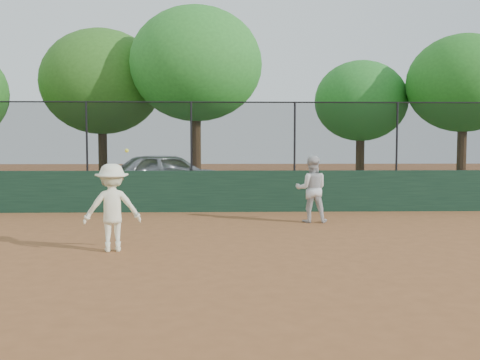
{
  "coord_description": "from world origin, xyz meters",
  "views": [
    {
      "loc": [
        0.46,
        -9.51,
        2.04
      ],
      "look_at": [
        0.8,
        2.2,
        1.2
      ],
      "focal_mm": 40.0,
      "sensor_mm": 36.0,
      "label": 1
    }
  ],
  "objects_px": {
    "parked_car": "(169,175)",
    "player_second": "(311,189)",
    "tree_1": "(102,82)",
    "tree_3": "(361,101)",
    "player_main": "(112,208)",
    "tree_4": "(464,84)",
    "tree_2": "(196,64)"
  },
  "relations": [
    {
      "from": "tree_1",
      "to": "player_main",
      "type": "bearing_deg",
      "value": -76.54
    },
    {
      "from": "player_second",
      "to": "tree_4",
      "type": "height_order",
      "value": "tree_4"
    },
    {
      "from": "player_second",
      "to": "tree_2",
      "type": "distance_m",
      "value": 8.99
    },
    {
      "from": "tree_4",
      "to": "tree_3",
      "type": "bearing_deg",
      "value": 153.8
    },
    {
      "from": "parked_car",
      "to": "player_main",
      "type": "xyz_separation_m",
      "value": [
        -0.05,
        -9.7,
        -0.02
      ]
    },
    {
      "from": "player_main",
      "to": "tree_3",
      "type": "xyz_separation_m",
      "value": [
        7.87,
        12.67,
        2.93
      ]
    },
    {
      "from": "parked_car",
      "to": "tree_4",
      "type": "bearing_deg",
      "value": -101.44
    },
    {
      "from": "tree_2",
      "to": "tree_3",
      "type": "bearing_deg",
      "value": 15.72
    },
    {
      "from": "parked_car",
      "to": "tree_2",
      "type": "xyz_separation_m",
      "value": [
        0.96,
        1.04,
        4.16
      ]
    },
    {
      "from": "tree_2",
      "to": "tree_4",
      "type": "distance_m",
      "value": 10.47
    },
    {
      "from": "player_main",
      "to": "tree_2",
      "type": "xyz_separation_m",
      "value": [
        1.01,
        10.74,
        4.17
      ]
    },
    {
      "from": "player_second",
      "to": "player_main",
      "type": "bearing_deg",
      "value": 43.23
    },
    {
      "from": "tree_2",
      "to": "player_second",
      "type": "bearing_deg",
      "value": -65.65
    },
    {
      "from": "tree_3",
      "to": "tree_4",
      "type": "distance_m",
      "value": 4.04
    },
    {
      "from": "tree_1",
      "to": "tree_4",
      "type": "relative_size",
      "value": 1.06
    },
    {
      "from": "parked_car",
      "to": "tree_4",
      "type": "relative_size",
      "value": 0.78
    },
    {
      "from": "tree_2",
      "to": "tree_3",
      "type": "relative_size",
      "value": 1.32
    },
    {
      "from": "player_main",
      "to": "tree_1",
      "type": "xyz_separation_m",
      "value": [
        -2.91,
        12.16,
        3.65
      ]
    },
    {
      "from": "player_main",
      "to": "tree_3",
      "type": "bearing_deg",
      "value": 58.17
    },
    {
      "from": "parked_car",
      "to": "player_main",
      "type": "bearing_deg",
      "value": 162.24
    },
    {
      "from": "player_main",
      "to": "tree_1",
      "type": "height_order",
      "value": "tree_1"
    },
    {
      "from": "parked_car",
      "to": "tree_3",
      "type": "distance_m",
      "value": 8.86
    },
    {
      "from": "parked_car",
      "to": "player_second",
      "type": "bearing_deg",
      "value": -163.15
    },
    {
      "from": "player_main",
      "to": "tree_4",
      "type": "height_order",
      "value": "tree_4"
    },
    {
      "from": "parked_car",
      "to": "tree_1",
      "type": "height_order",
      "value": "tree_1"
    },
    {
      "from": "tree_3",
      "to": "tree_4",
      "type": "height_order",
      "value": "tree_4"
    },
    {
      "from": "player_main",
      "to": "tree_3",
      "type": "distance_m",
      "value": 15.2
    },
    {
      "from": "tree_1",
      "to": "tree_3",
      "type": "height_order",
      "value": "tree_1"
    },
    {
      "from": "player_main",
      "to": "tree_2",
      "type": "relative_size",
      "value": 0.27
    },
    {
      "from": "player_main",
      "to": "tree_1",
      "type": "bearing_deg",
      "value": 103.46
    },
    {
      "from": "tree_1",
      "to": "tree_3",
      "type": "relative_size",
      "value": 1.21
    },
    {
      "from": "parked_car",
      "to": "player_second",
      "type": "height_order",
      "value": "player_second"
    }
  ]
}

